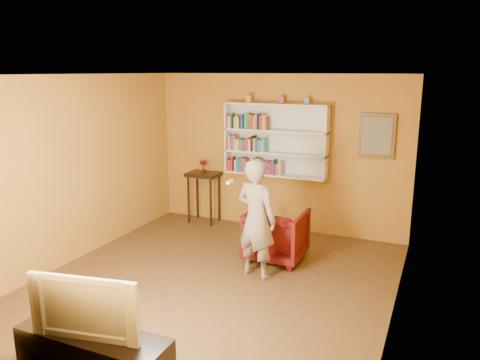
# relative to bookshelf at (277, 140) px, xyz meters

# --- Properties ---
(room_shell) EXTENTS (5.30, 5.80, 2.88)m
(room_shell) POSITION_rel_bookshelf_xyz_m (0.00, -2.41, -0.58)
(room_shell) COLOR #483017
(room_shell) RESTS_ON ground
(bookshelf) EXTENTS (1.80, 0.29, 1.23)m
(bookshelf) POSITION_rel_bookshelf_xyz_m (0.00, 0.00, 0.00)
(bookshelf) COLOR silver
(bookshelf) RESTS_ON room_shell
(books_row_lower) EXTENTS (1.00, 0.19, 0.27)m
(books_row_lower) POSITION_rel_bookshelf_xyz_m (-0.37, -0.11, -0.47)
(books_row_lower) COLOR #A71922
(books_row_lower) RESTS_ON bookshelf
(books_row_middle) EXTENTS (0.71, 0.19, 0.26)m
(books_row_middle) POSITION_rel_bookshelf_xyz_m (-0.50, -0.11, -0.09)
(books_row_middle) COLOR #A71922
(books_row_middle) RESTS_ON bookshelf
(books_row_upper) EXTENTS (0.74, 0.19, 0.27)m
(books_row_upper) POSITION_rel_bookshelf_xyz_m (-0.49, -0.11, 0.30)
(books_row_upper) COLOR #963A1B
(books_row_upper) RESTS_ON bookshelf
(ornament_left) EXTENTS (0.09, 0.09, 0.13)m
(ornament_left) POSITION_rel_bookshelf_xyz_m (-0.48, -0.06, 0.68)
(ornament_left) COLOR #A48A2E
(ornament_left) RESTS_ON bookshelf
(ornament_centre) EXTENTS (0.08, 0.08, 0.12)m
(ornament_centre) POSITION_rel_bookshelf_xyz_m (0.10, -0.06, 0.68)
(ornament_centre) COLOR #A03549
(ornament_centre) RESTS_ON bookshelf
(ornament_right) EXTENTS (0.08, 0.08, 0.11)m
(ornament_right) POSITION_rel_bookshelf_xyz_m (0.53, -0.06, 0.67)
(ornament_right) COLOR slate
(ornament_right) RESTS_ON bookshelf
(framed_painting) EXTENTS (0.55, 0.05, 0.70)m
(framed_painting) POSITION_rel_bookshelf_xyz_m (1.65, 0.05, 0.16)
(framed_painting) COLOR #553718
(framed_painting) RESTS_ON room_shell
(console_table) EXTENTS (0.57, 0.44, 0.94)m
(console_table) POSITION_rel_bookshelf_xyz_m (-1.34, -0.16, -0.82)
(console_table) COLOR black
(console_table) RESTS_ON ground
(ruby_lustre) EXTENTS (0.14, 0.14, 0.23)m
(ruby_lustre) POSITION_rel_bookshelf_xyz_m (-1.34, -0.16, -0.49)
(ruby_lustre) COLOR maroon
(ruby_lustre) RESTS_ON console_table
(armchair) EXTENTS (0.83, 0.85, 0.77)m
(armchair) POSITION_rel_bookshelf_xyz_m (0.48, -1.29, -1.21)
(armchair) COLOR #400407
(armchair) RESTS_ON ground
(person) EXTENTS (0.68, 0.53, 1.64)m
(person) POSITION_rel_bookshelf_xyz_m (0.42, -1.96, -0.78)
(person) COLOR #7D6B5B
(person) RESTS_ON ground
(game_remote) EXTENTS (0.04, 0.15, 0.04)m
(game_remote) POSITION_rel_bookshelf_xyz_m (0.15, -2.20, -0.24)
(game_remote) COLOR white
(game_remote) RESTS_ON person
(tv_cabinet) EXTENTS (1.43, 0.43, 0.51)m
(tv_cabinet) POSITION_rel_bookshelf_xyz_m (-0.04, -4.66, -1.34)
(tv_cabinet) COLOR black
(tv_cabinet) RESTS_ON ground
(television) EXTENTS (1.00, 0.31, 0.57)m
(television) POSITION_rel_bookshelf_xyz_m (-0.04, -4.66, -0.80)
(television) COLOR black
(television) RESTS_ON tv_cabinet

